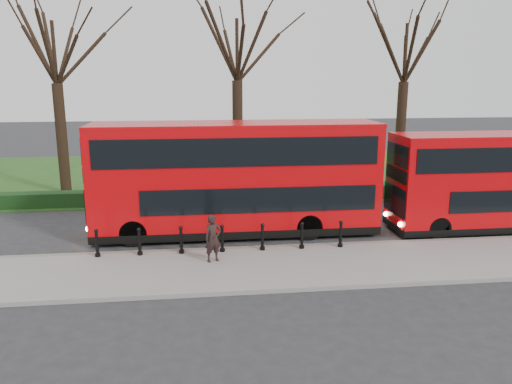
{
  "coord_description": "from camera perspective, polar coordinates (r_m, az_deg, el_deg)",
  "views": [
    {
      "loc": [
        -0.42,
        -19.3,
        6.6
      ],
      "look_at": [
        1.95,
        0.5,
        2.0
      ],
      "focal_mm": 35.0,
      "sensor_mm": 36.0,
      "label": 1
    }
  ],
  "objects": [
    {
      "name": "tree_left",
      "position": [
        30.31,
        -22.12,
        15.26
      ],
      "size": [
        7.29,
        7.29,
        11.39
      ],
      "color": "black",
      "rests_on": "ground"
    },
    {
      "name": "tree_mid",
      "position": [
        29.46,
        -2.19,
        16.65
      ],
      "size": [
        7.47,
        7.47,
        11.67
      ],
      "color": "black",
      "rests_on": "ground"
    },
    {
      "name": "grass_verge",
      "position": [
        34.92,
        -6.02,
        2.08
      ],
      "size": [
        60.0,
        18.0,
        0.06
      ],
      "primitive_type": "cube",
      "color": "#244717",
      "rests_on": "ground"
    },
    {
      "name": "pedestrian",
      "position": [
        17.88,
        -4.94,
        -5.3
      ],
      "size": [
        0.73,
        0.61,
        1.71
      ],
      "primitive_type": "imported",
      "rotation": [
        0.0,
        0.0,
        0.37
      ],
      "color": "black",
      "rests_on": "pavement"
    },
    {
      "name": "yellow_line_inner",
      "position": [
        19.92,
        -5.26,
        -6.39
      ],
      "size": [
        60.0,
        0.1,
        0.01
      ],
      "primitive_type": "cube",
      "color": "yellow",
      "rests_on": "ground"
    },
    {
      "name": "pavement",
      "position": [
        17.56,
        -5.02,
        -8.88
      ],
      "size": [
        60.0,
        4.0,
        0.15
      ],
      "primitive_type": "cube",
      "color": "gray",
      "rests_on": "ground"
    },
    {
      "name": "bus_rear",
      "position": [
        24.51,
        27.24,
        1.05
      ],
      "size": [
        10.67,
        2.45,
        4.25
      ],
      "color": "#BF050A",
      "rests_on": "ground"
    },
    {
      "name": "kerb",
      "position": [
        19.43,
        -5.22,
        -6.69
      ],
      "size": [
        60.0,
        0.25,
        0.16
      ],
      "primitive_type": "cube",
      "color": "slate",
      "rests_on": "ground"
    },
    {
      "name": "yellow_line_outer",
      "position": [
        19.74,
        -5.25,
        -6.58
      ],
      "size": [
        60.0,
        0.1,
        0.01
      ],
      "primitive_type": "cube",
      "color": "yellow",
      "rests_on": "ground"
    },
    {
      "name": "hedge",
      "position": [
        26.83,
        -5.74,
        -0.43
      ],
      "size": [
        60.0,
        0.9,
        0.8
      ],
      "primitive_type": "cube",
      "color": "black",
      "rests_on": "ground"
    },
    {
      "name": "bus_lead",
      "position": [
        21.07,
        -2.3,
        1.48
      ],
      "size": [
        11.96,
        2.75,
        4.76
      ],
      "color": "#BF050A",
      "rests_on": "ground"
    },
    {
      "name": "ground",
      "position": [
        20.4,
        -5.31,
        -5.94
      ],
      "size": [
        120.0,
        120.0,
        0.0
      ],
      "primitive_type": "plane",
      "color": "#28282B",
      "rests_on": "ground"
    },
    {
      "name": "bollard_row",
      "position": [
        18.93,
        -3.88,
        -5.36
      ],
      "size": [
        9.34,
        0.15,
        1.0
      ],
      "color": "black",
      "rests_on": "pavement"
    },
    {
      "name": "tree_right",
      "position": [
        31.87,
        16.76,
        15.64
      ],
      "size": [
        7.36,
        7.36,
        11.51
      ],
      "color": "black",
      "rests_on": "ground"
    }
  ]
}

